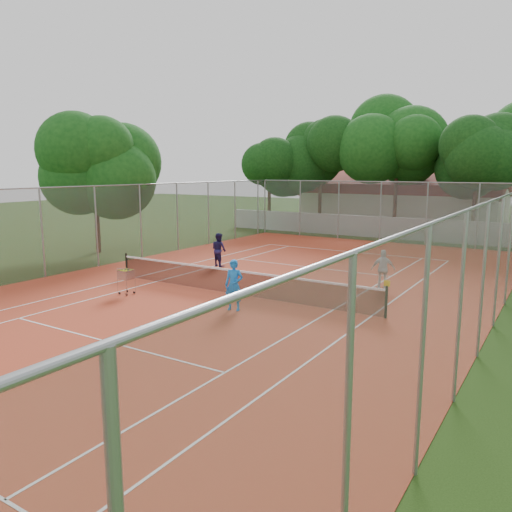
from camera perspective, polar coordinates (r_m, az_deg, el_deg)
The scene contains 12 objects.
ground at distance 19.41m, azimuth -2.37°, elevation -4.42°, with size 120.00×120.00×0.00m, color #1B350E.
court_pad at distance 19.41m, azimuth -2.37°, elevation -4.40°, with size 18.00×34.00×0.02m, color #B23E22.
court_lines at distance 19.41m, azimuth -2.37°, elevation -4.36°, with size 10.98×23.78×0.01m, color white.
tennis_net at distance 19.29m, azimuth -2.38°, elevation -2.96°, with size 11.88×0.10×0.98m, color black.
perimeter_fence at distance 19.02m, azimuth -2.42°, elevation 1.42°, with size 18.00×34.00×4.00m, color slate.
boundary_wall at distance 36.32m, azimuth 14.94°, elevation 3.14°, with size 26.00×0.30×1.50m, color silver.
clubhouse at distance 46.32m, azimuth 16.41°, elevation 6.25°, with size 16.40×9.00×4.40m, color beige.
tropical_trees at distance 38.97m, azimuth 16.57°, elevation 9.77°, with size 29.00×19.00×10.00m, color black.
player_near at distance 17.04m, azimuth -2.53°, elevation -3.34°, with size 0.64×0.42×1.76m, color blue.
player_far_left at distance 24.86m, azimuth -4.26°, elevation 0.73°, with size 0.81×0.63×1.67m, color #1D1849.
player_far_right at distance 20.79m, azimuth 14.33°, elevation -1.47°, with size 0.93×0.39×1.59m, color silver.
ball_hopper at distance 19.89m, azimuth -14.60°, elevation -2.77°, with size 0.51×0.51×1.06m, color #BABAC1.
Camera 1 is at (10.72, -15.46, 4.78)m, focal length 35.00 mm.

